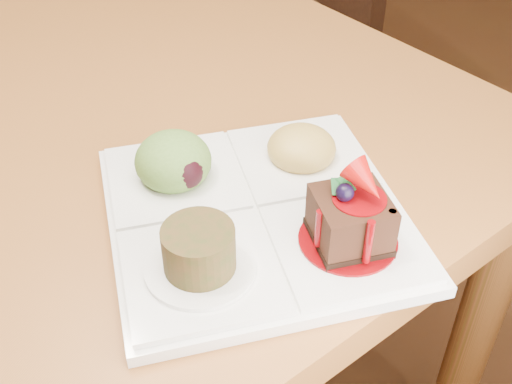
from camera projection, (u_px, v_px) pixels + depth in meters
ground at (14, 313)px, 1.47m from camera, size 6.00×6.00×0.00m
sampler_plate at (253, 202)px, 0.59m from camera, size 0.35×0.35×0.10m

